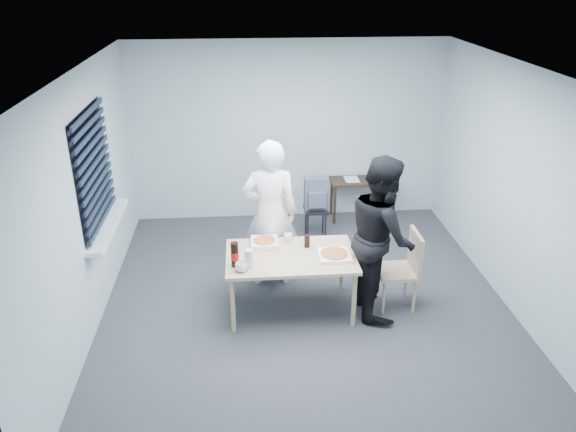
{
  "coord_description": "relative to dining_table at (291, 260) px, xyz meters",
  "views": [
    {
      "loc": [
        -0.65,
        -5.33,
        3.52
      ],
      "look_at": [
        -0.2,
        0.1,
        1.06
      ],
      "focal_mm": 35.0,
      "sensor_mm": 36.0,
      "label": 1
    }
  ],
  "objects": [
    {
      "name": "soda_bottle",
      "position": [
        -0.59,
        -0.19,
        0.19
      ],
      "size": [
        0.08,
        0.08,
        0.27
      ],
      "rotation": [
        0.0,
        0.0,
        -0.16
      ],
      "color": "black",
      "rests_on": "dining_table"
    },
    {
      "name": "mug_b",
      "position": [
        -0.0,
        0.32,
        0.11
      ],
      "size": [
        0.1,
        0.1,
        0.09
      ],
      "primitive_type": "imported",
      "color": "white",
      "rests_on": "dining_table"
    },
    {
      "name": "person_black",
      "position": [
        0.96,
        -0.05,
        0.27
      ],
      "size": [
        0.47,
        0.86,
        1.77
      ],
      "primitive_type": "imported",
      "rotation": [
        0.0,
        0.0,
        1.57
      ],
      "color": "black",
      "rests_on": "ground"
    },
    {
      "name": "pizza_box_a",
      "position": [
        -0.27,
        0.25,
        0.1
      ],
      "size": [
        0.29,
        0.29,
        0.07
      ],
      "rotation": [
        0.0,
        0.0,
        0.04
      ],
      "color": "white",
      "rests_on": "dining_table"
    },
    {
      "name": "black_box",
      "position": [
        1.48,
        2.36,
        0.03
      ],
      "size": [
        0.14,
        0.11,
        0.05
      ],
      "primitive_type": "cube",
      "rotation": [
        0.0,
        0.0,
        -0.17
      ],
      "color": "black",
      "rests_on": "side_table"
    },
    {
      "name": "stool",
      "position": [
        0.5,
        1.73,
        -0.27
      ],
      "size": [
        0.32,
        0.32,
        0.45
      ],
      "color": "black",
      "rests_on": "ground"
    },
    {
      "name": "pizza_box_b",
      "position": [
        0.46,
        -0.08,
        0.08
      ],
      "size": [
        0.34,
        0.34,
        0.05
      ],
      "rotation": [
        0.0,
        0.0,
        -0.24
      ],
      "color": "white",
      "rests_on": "dining_table"
    },
    {
      "name": "dining_table",
      "position": [
        0.0,
        0.0,
        0.0
      ],
      "size": [
        1.38,
        0.87,
        0.67
      ],
      "color": "tan",
      "rests_on": "ground"
    },
    {
      "name": "cola_glass",
      "position": [
        0.19,
        0.18,
        0.13
      ],
      "size": [
        0.08,
        0.08,
        0.14
      ],
      "primitive_type": "cylinder",
      "rotation": [
        0.0,
        0.0,
        0.43
      ],
      "color": "black",
      "rests_on": "dining_table"
    },
    {
      "name": "side_table",
      "position": [
        1.26,
        2.35,
        -0.08
      ],
      "size": [
        0.92,
        0.41,
        0.61
      ],
      "color": "#352415",
      "rests_on": "ground"
    },
    {
      "name": "chair_far",
      "position": [
        -0.15,
        1.06,
        -0.1
      ],
      "size": [
        0.42,
        0.42,
        0.89
      ],
      "color": "tan",
      "rests_on": "ground"
    },
    {
      "name": "backpack",
      "position": [
        0.5,
        1.72,
        0.06
      ],
      "size": [
        0.32,
        0.24,
        0.45
      ],
      "rotation": [
        0.0,
        0.0,
        -0.02
      ],
      "color": "#555A63",
      "rests_on": "stool"
    },
    {
      "name": "papers",
      "position": [
        1.11,
        2.37,
        0.0
      ],
      "size": [
        0.24,
        0.31,
        0.0
      ],
      "primitive_type": "cube",
      "rotation": [
        0.0,
        0.0,
        -0.16
      ],
      "color": "white",
      "rests_on": "side_table"
    },
    {
      "name": "room",
      "position": [
        -2.02,
        0.47,
        0.83
      ],
      "size": [
        5.0,
        5.0,
        5.0
      ],
      "color": "#2E2E33",
      "rests_on": "ground"
    },
    {
      "name": "mug_a",
      "position": [
        -0.53,
        -0.3,
        0.11
      ],
      "size": [
        0.17,
        0.17,
        0.1
      ],
      "primitive_type": "imported",
      "rotation": [
        0.0,
        0.0,
        0.52
      ],
      "color": "white",
      "rests_on": "dining_table"
    },
    {
      "name": "plastic_cups",
      "position": [
        -0.45,
        -0.24,
        0.16
      ],
      "size": [
        0.11,
        0.11,
        0.21
      ],
      "primitive_type": "cylinder",
      "rotation": [
        0.0,
        0.0,
        -0.27
      ],
      "color": "silver",
      "rests_on": "dining_table"
    },
    {
      "name": "chair_right",
      "position": [
        1.25,
        -0.02,
        -0.1
      ],
      "size": [
        0.42,
        0.42,
        0.89
      ],
      "color": "tan",
      "rests_on": "ground"
    },
    {
      "name": "rubber_band",
      "position": [
        0.21,
        -0.26,
        0.06
      ],
      "size": [
        0.06,
        0.06,
        0.0
      ],
      "primitive_type": "torus",
      "rotation": [
        0.0,
        0.0,
        0.23
      ],
      "color": "red",
      "rests_on": "dining_table"
    },
    {
      "name": "person_white",
      "position": [
        -0.18,
        0.62,
        0.27
      ],
      "size": [
        0.65,
        0.42,
        1.77
      ],
      "primitive_type": "imported",
      "rotation": [
        0.0,
        0.0,
        3.14
      ],
      "color": "white",
      "rests_on": "ground"
    }
  ]
}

